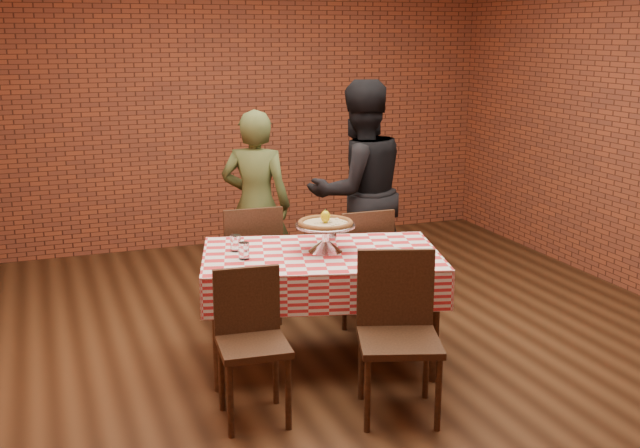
# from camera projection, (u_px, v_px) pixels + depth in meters

# --- Properties ---
(ground) EXTENTS (6.00, 6.00, 0.00)m
(ground) POSITION_uv_depth(u_px,v_px,m) (342.00, 348.00, 5.37)
(ground) COLOR black
(ground) RESTS_ON ground
(back_wall) EXTENTS (5.50, 0.00, 5.50)m
(back_wall) POSITION_uv_depth(u_px,v_px,m) (231.00, 103.00, 7.74)
(back_wall) COLOR brown
(back_wall) RESTS_ON ground
(table) EXTENTS (1.68, 1.25, 0.75)m
(table) POSITION_uv_depth(u_px,v_px,m) (321.00, 308.00, 5.07)
(table) COLOR #442919
(table) RESTS_ON ground
(tablecloth) EXTENTS (1.73, 1.30, 0.26)m
(tablecloth) POSITION_uv_depth(u_px,v_px,m) (321.00, 272.00, 5.01)
(tablecloth) COLOR red
(tablecloth) RESTS_ON table
(pizza_stand) EXTENTS (0.55, 0.55, 0.18)m
(pizza_stand) POSITION_uv_depth(u_px,v_px,m) (325.00, 238.00, 4.99)
(pizza_stand) COLOR silver
(pizza_stand) RESTS_ON tablecloth
(pizza) EXTENTS (0.49, 0.49, 0.03)m
(pizza) POSITION_uv_depth(u_px,v_px,m) (325.00, 224.00, 4.97)
(pizza) COLOR beige
(pizza) RESTS_ON pizza_stand
(lemon) EXTENTS (0.09, 0.09, 0.08)m
(lemon) POSITION_uv_depth(u_px,v_px,m) (325.00, 217.00, 4.96)
(lemon) COLOR yellow
(lemon) RESTS_ON pizza
(water_glass_left) EXTENTS (0.08, 0.08, 0.11)m
(water_glass_left) POSITION_uv_depth(u_px,v_px,m) (244.00, 251.00, 4.82)
(water_glass_left) COLOR white
(water_glass_left) RESTS_ON tablecloth
(water_glass_right) EXTENTS (0.08, 0.08, 0.11)m
(water_glass_right) POSITION_uv_depth(u_px,v_px,m) (236.00, 243.00, 5.00)
(water_glass_right) COLOR white
(water_glass_right) RESTS_ON tablecloth
(side_plate) EXTENTS (0.21, 0.21, 0.01)m
(side_plate) POSITION_uv_depth(u_px,v_px,m) (391.00, 252.00, 4.98)
(side_plate) COLOR white
(side_plate) RESTS_ON tablecloth
(sweetener_packet_a) EXTENTS (0.05, 0.04, 0.00)m
(sweetener_packet_a) POSITION_uv_depth(u_px,v_px,m) (416.00, 258.00, 4.84)
(sweetener_packet_a) COLOR white
(sweetener_packet_a) RESTS_ON tablecloth
(sweetener_packet_b) EXTENTS (0.06, 0.06, 0.00)m
(sweetener_packet_b) POSITION_uv_depth(u_px,v_px,m) (428.00, 257.00, 4.88)
(sweetener_packet_b) COLOR white
(sweetener_packet_b) RESTS_ON tablecloth
(condiment_caddy) EXTENTS (0.11, 0.10, 0.13)m
(condiment_caddy) POSITION_uv_depth(u_px,v_px,m) (329.00, 232.00, 5.25)
(condiment_caddy) COLOR silver
(condiment_caddy) RESTS_ON tablecloth
(chair_near_left) EXTENTS (0.41, 0.41, 0.86)m
(chair_near_left) POSITION_uv_depth(u_px,v_px,m) (253.00, 350.00, 4.28)
(chair_near_left) COLOR #442919
(chair_near_left) RESTS_ON ground
(chair_near_right) EXTENTS (0.57, 0.57, 0.93)m
(chair_near_right) POSITION_uv_depth(u_px,v_px,m) (399.00, 339.00, 4.33)
(chair_near_right) COLOR #442919
(chair_near_right) RESTS_ON ground
(chair_far_left) EXTENTS (0.45, 0.45, 0.92)m
(chair_far_left) POSITION_uv_depth(u_px,v_px,m) (249.00, 262.00, 5.80)
(chair_far_left) COLOR #442919
(chair_far_left) RESTS_ON ground
(chair_far_right) EXTENTS (0.41, 0.41, 0.89)m
(chair_far_right) POSITION_uv_depth(u_px,v_px,m) (358.00, 264.00, 5.81)
(chair_far_right) COLOR #442919
(chair_far_right) RESTS_ON ground
(diner_olive) EXTENTS (0.68, 0.60, 1.56)m
(diner_olive) POSITION_uv_depth(u_px,v_px,m) (256.00, 205.00, 6.23)
(diner_olive) COLOR #485229
(diner_olive) RESTS_ON ground
(diner_black) EXTENTS (0.92, 0.75, 1.79)m
(diner_black) POSITION_uv_depth(u_px,v_px,m) (359.00, 192.00, 6.16)
(diner_black) COLOR black
(diner_black) RESTS_ON ground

